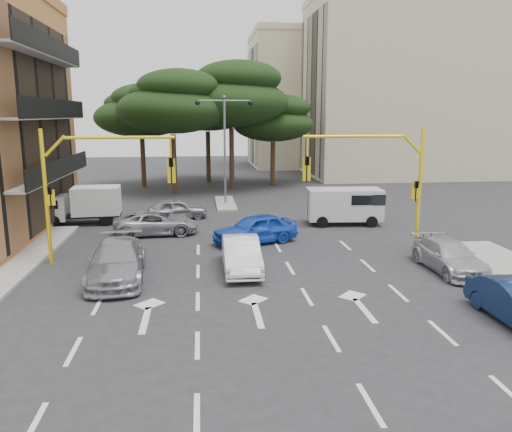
{
  "coord_description": "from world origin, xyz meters",
  "views": [
    {
      "loc": [
        -1.8,
        -20.58,
        6.6
      ],
      "look_at": [
        0.92,
        3.71,
        1.6
      ],
      "focal_mm": 35.0,
      "sensor_mm": 36.0,
      "label": 1
    }
  ],
  "objects_px": {
    "car_silver_wagon": "(117,261)",
    "car_silver_parked": "(449,256)",
    "car_white_hatch": "(241,254)",
    "street_lamp_center": "(225,131)",
    "car_blue_compact": "(255,229)",
    "signal_mast_right": "(384,173)",
    "signal_mast_left": "(87,177)",
    "car_silver_cross_a": "(156,223)",
    "car_silver_cross_b": "(177,209)",
    "box_truck_a": "(83,206)",
    "van_white": "(344,206)"
  },
  "relations": [
    {
      "from": "car_silver_wagon",
      "to": "car_silver_parked",
      "type": "xyz_separation_m",
      "value": [
        13.95,
        -0.43,
        -0.12
      ]
    },
    {
      "from": "car_white_hatch",
      "to": "car_silver_wagon",
      "type": "distance_m",
      "value": 5.14
    },
    {
      "from": "street_lamp_center",
      "to": "car_white_hatch",
      "type": "relative_size",
      "value": 1.78
    },
    {
      "from": "street_lamp_center",
      "to": "car_blue_compact",
      "type": "relative_size",
      "value": 1.74
    },
    {
      "from": "signal_mast_right",
      "to": "signal_mast_left",
      "type": "relative_size",
      "value": 1.0
    },
    {
      "from": "street_lamp_center",
      "to": "car_silver_cross_a",
      "type": "height_order",
      "value": "street_lamp_center"
    },
    {
      "from": "signal_mast_left",
      "to": "car_silver_cross_b",
      "type": "relative_size",
      "value": 1.59
    },
    {
      "from": "car_silver_cross_a",
      "to": "car_blue_compact",
      "type": "bearing_deg",
      "value": -120.03
    },
    {
      "from": "car_silver_parked",
      "to": "signal_mast_left",
      "type": "bearing_deg",
      "value": 167.12
    },
    {
      "from": "street_lamp_center",
      "to": "car_silver_cross_b",
      "type": "bearing_deg",
      "value": -124.69
    },
    {
      "from": "signal_mast_left",
      "to": "car_blue_compact",
      "type": "bearing_deg",
      "value": 17.88
    },
    {
      "from": "car_silver_cross_a",
      "to": "car_silver_cross_b",
      "type": "xyz_separation_m",
      "value": [
        0.98,
        4.18,
        -0.0
      ]
    },
    {
      "from": "signal_mast_left",
      "to": "car_blue_compact",
      "type": "xyz_separation_m",
      "value": [
        7.76,
        2.5,
        -3.12
      ]
    },
    {
      "from": "car_white_hatch",
      "to": "box_truck_a",
      "type": "bearing_deg",
      "value": 130.74
    },
    {
      "from": "signal_mast_left",
      "to": "car_silver_parked",
      "type": "distance_m",
      "value": 16.14
    },
    {
      "from": "car_blue_compact",
      "to": "car_silver_wagon",
      "type": "bearing_deg",
      "value": -71.65
    },
    {
      "from": "signal_mast_right",
      "to": "signal_mast_left",
      "type": "height_order",
      "value": "same"
    },
    {
      "from": "car_silver_cross_b",
      "to": "box_truck_a",
      "type": "bearing_deg",
      "value": 89.99
    },
    {
      "from": "car_silver_parked",
      "to": "van_white",
      "type": "distance_m",
      "value": 9.76
    },
    {
      "from": "box_truck_a",
      "to": "car_blue_compact",
      "type": "bearing_deg",
      "value": -124.34
    },
    {
      "from": "street_lamp_center",
      "to": "car_silver_parked",
      "type": "xyz_separation_m",
      "value": [
        8.7,
        -17.1,
        -4.78
      ]
    },
    {
      "from": "car_silver_cross_b",
      "to": "car_silver_cross_a",
      "type": "bearing_deg",
      "value": 157.81
    },
    {
      "from": "car_silver_wagon",
      "to": "box_truck_a",
      "type": "relative_size",
      "value": 1.14
    },
    {
      "from": "car_silver_wagon",
      "to": "car_blue_compact",
      "type": "bearing_deg",
      "value": 36.0
    },
    {
      "from": "car_silver_parked",
      "to": "van_white",
      "type": "bearing_deg",
      "value": 99.39
    },
    {
      "from": "car_white_hatch",
      "to": "car_silver_cross_b",
      "type": "xyz_separation_m",
      "value": [
        -3.19,
        11.28,
        -0.07
      ]
    },
    {
      "from": "signal_mast_right",
      "to": "car_silver_cross_a",
      "type": "relative_size",
      "value": 1.29
    },
    {
      "from": "car_silver_parked",
      "to": "van_white",
      "type": "height_order",
      "value": "van_white"
    },
    {
      "from": "box_truck_a",
      "to": "signal_mast_right",
      "type": "bearing_deg",
      "value": -121.85
    },
    {
      "from": "signal_mast_left",
      "to": "car_silver_cross_a",
      "type": "xyz_separation_m",
      "value": [
        2.5,
        5.01,
        -3.24
      ]
    },
    {
      "from": "car_silver_cross_a",
      "to": "car_silver_parked",
      "type": "distance_m",
      "value": 15.33
    },
    {
      "from": "car_silver_cross_a",
      "to": "car_silver_parked",
      "type": "height_order",
      "value": "car_silver_parked"
    },
    {
      "from": "signal_mast_right",
      "to": "car_silver_cross_b",
      "type": "distance_m",
      "value": 14.06
    },
    {
      "from": "car_blue_compact",
      "to": "car_silver_parked",
      "type": "relative_size",
      "value": 1.0
    },
    {
      "from": "car_silver_wagon",
      "to": "street_lamp_center",
      "type": "bearing_deg",
      "value": 68.73
    },
    {
      "from": "car_silver_parked",
      "to": "car_silver_cross_b",
      "type": "bearing_deg",
      "value": 132.81
    },
    {
      "from": "street_lamp_center",
      "to": "van_white",
      "type": "xyz_separation_m",
      "value": [
        6.85,
        -7.54,
        -4.32
      ]
    },
    {
      "from": "box_truck_a",
      "to": "car_silver_wagon",
      "type": "bearing_deg",
      "value": -165.32
    },
    {
      "from": "car_white_hatch",
      "to": "car_silver_parked",
      "type": "distance_m",
      "value": 8.9
    },
    {
      "from": "car_silver_wagon",
      "to": "van_white",
      "type": "bearing_deg",
      "value": 33.28
    },
    {
      "from": "car_blue_compact",
      "to": "car_silver_cross_b",
      "type": "distance_m",
      "value": 7.95
    },
    {
      "from": "signal_mast_right",
      "to": "car_silver_cross_b",
      "type": "height_order",
      "value": "signal_mast_right"
    },
    {
      "from": "signal_mast_right",
      "to": "street_lamp_center",
      "type": "bearing_deg",
      "value": 115.91
    },
    {
      "from": "signal_mast_left",
      "to": "street_lamp_center",
      "type": "relative_size",
      "value": 0.77
    },
    {
      "from": "car_silver_cross_a",
      "to": "van_white",
      "type": "distance_m",
      "value": 11.26
    },
    {
      "from": "signal_mast_left",
      "to": "van_white",
      "type": "height_order",
      "value": "signal_mast_left"
    },
    {
      "from": "signal_mast_left",
      "to": "car_blue_compact",
      "type": "distance_m",
      "value": 8.74
    },
    {
      "from": "car_silver_cross_b",
      "to": "car_silver_parked",
      "type": "distance_m",
      "value": 17.2
    },
    {
      "from": "car_white_hatch",
      "to": "car_silver_parked",
      "type": "xyz_separation_m",
      "value": [
        8.84,
        -1.01,
        -0.07
      ]
    },
    {
      "from": "car_silver_wagon",
      "to": "signal_mast_left",
      "type": "bearing_deg",
      "value": 116.45
    }
  ]
}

